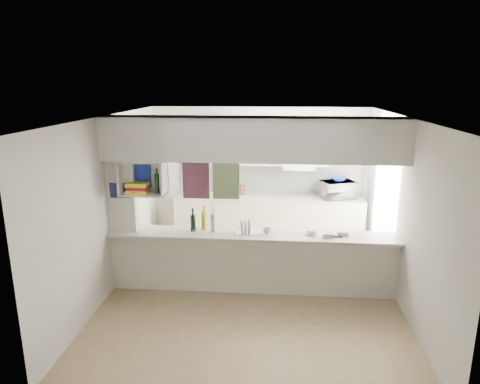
# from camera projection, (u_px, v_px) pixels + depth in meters

# --- Properties ---
(floor) EXTENTS (4.80, 4.80, 0.00)m
(floor) POSITION_uv_depth(u_px,v_px,m) (252.00, 291.00, 6.45)
(floor) COLOR #8D7752
(floor) RESTS_ON ground
(ceiling) EXTENTS (4.80, 4.80, 0.00)m
(ceiling) POSITION_uv_depth(u_px,v_px,m) (253.00, 117.00, 5.80)
(ceiling) COLOR white
(ceiling) RESTS_ON wall_back
(wall_back) EXTENTS (4.20, 0.00, 4.20)m
(wall_back) POSITION_uv_depth(u_px,v_px,m) (259.00, 174.00, 8.44)
(wall_back) COLOR silver
(wall_back) RESTS_ON floor
(wall_left) EXTENTS (0.00, 4.80, 4.80)m
(wall_left) POSITION_uv_depth(u_px,v_px,m) (110.00, 205.00, 6.30)
(wall_left) COLOR silver
(wall_left) RESTS_ON floor
(wall_right) EXTENTS (0.00, 4.80, 4.80)m
(wall_right) POSITION_uv_depth(u_px,v_px,m) (403.00, 212.00, 5.95)
(wall_right) COLOR silver
(wall_right) RESTS_ON floor
(servery_partition) EXTENTS (4.20, 0.50, 2.60)m
(servery_partition) POSITION_uv_depth(u_px,v_px,m) (240.00, 184.00, 6.05)
(servery_partition) COLOR silver
(servery_partition) RESTS_ON floor
(cubby_shelf) EXTENTS (0.65, 0.35, 0.50)m
(cubby_shelf) POSITION_uv_depth(u_px,v_px,m) (143.00, 180.00, 6.09)
(cubby_shelf) COLOR white
(cubby_shelf) RESTS_ON bulkhead
(kitchen_run) EXTENTS (3.60, 0.63, 2.24)m
(kitchen_run) POSITION_uv_depth(u_px,v_px,m) (267.00, 201.00, 8.29)
(kitchen_run) COLOR beige
(kitchen_run) RESTS_ON floor
(microwave) EXTENTS (0.69, 0.58, 0.33)m
(microwave) POSITION_uv_depth(u_px,v_px,m) (338.00, 190.00, 8.08)
(microwave) COLOR white
(microwave) RESTS_ON bench_top
(bowl) EXTENTS (0.28, 0.28, 0.07)m
(bowl) POSITION_uv_depth(u_px,v_px,m) (339.00, 179.00, 8.05)
(bowl) COLOR navy
(bowl) RESTS_ON microwave
(dish_rack) EXTENTS (0.42, 0.36, 0.20)m
(dish_rack) POSITION_uv_depth(u_px,v_px,m) (248.00, 227.00, 6.25)
(dish_rack) COLOR silver
(dish_rack) RESTS_ON breakfast_bar
(cup) EXTENTS (0.14, 0.14, 0.09)m
(cup) POSITION_uv_depth(u_px,v_px,m) (267.00, 231.00, 6.16)
(cup) COLOR white
(cup) RESTS_ON dish_rack
(wine_bottles) EXTENTS (0.38, 0.16, 0.39)m
(wine_bottles) POSITION_uv_depth(u_px,v_px,m) (204.00, 222.00, 6.31)
(wine_bottles) COLOR black
(wine_bottles) RESTS_ON breakfast_bar
(plastic_tubs) EXTENTS (0.59, 0.23, 0.08)m
(plastic_tubs) POSITION_uv_depth(u_px,v_px,m) (325.00, 233.00, 6.13)
(plastic_tubs) COLOR silver
(plastic_tubs) RESTS_ON breakfast_bar
(utensil_jar) EXTENTS (0.10, 0.10, 0.14)m
(utensil_jar) POSITION_uv_depth(u_px,v_px,m) (232.00, 192.00, 8.32)
(utensil_jar) COLOR black
(utensil_jar) RESTS_ON bench_top
(knife_block) EXTENTS (0.11, 0.10, 0.19)m
(knife_block) POSITION_uv_depth(u_px,v_px,m) (242.00, 190.00, 8.32)
(knife_block) COLOR #4F2C1B
(knife_block) RESTS_ON bench_top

